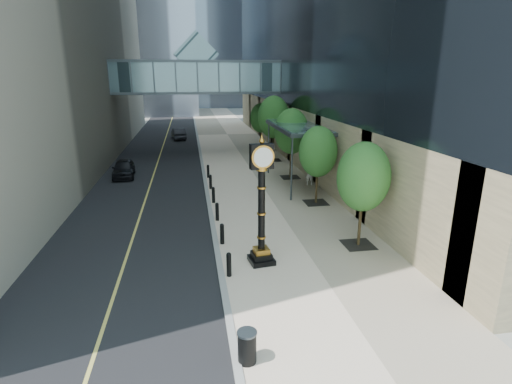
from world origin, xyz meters
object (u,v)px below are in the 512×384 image
at_px(street_clock, 261,211).
at_px(pedestrian, 310,174).
at_px(trash_bin, 247,348).
at_px(car_far, 179,134).
at_px(car_near, 124,168).

xyz_separation_m(street_clock, pedestrian, (5.66, 11.73, -1.48)).
height_order(street_clock, trash_bin, street_clock).
distance_m(trash_bin, pedestrian, 19.08).
relative_size(street_clock, car_far, 1.29).
bearing_deg(street_clock, pedestrian, 56.48).
bearing_deg(trash_bin, street_clock, 76.11).
height_order(car_near, car_far, same).
bearing_deg(street_clock, trash_bin, -111.63).
distance_m(street_clock, car_near, 18.44).
height_order(pedestrian, car_near, pedestrian).
bearing_deg(car_far, car_near, 70.20).
xyz_separation_m(trash_bin, car_near, (-6.52, 22.51, 0.19)).
relative_size(pedestrian, car_near, 0.41).
height_order(street_clock, car_far, street_clock).
bearing_deg(car_near, pedestrian, -23.82).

